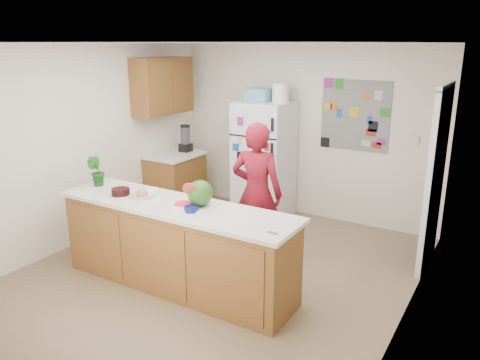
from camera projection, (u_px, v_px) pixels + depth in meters
The scene contains 26 objects.
floor at pixel (219, 272), 5.33m from camera, with size 4.00×4.50×0.02m, color brown.
wall_back at pixel (304, 132), 6.83m from camera, with size 4.00×0.02×2.50m, color beige.
wall_left at pixel (87, 144), 5.97m from camera, with size 0.02×4.50×2.50m, color beige.
wall_right at pixel (414, 195), 3.97m from camera, with size 0.02×4.50×2.50m, color beige.
ceiling at pixel (216, 41), 4.62m from camera, with size 4.00×4.50×0.02m, color white.
doorway at pixel (437, 180), 5.24m from camera, with size 0.03×0.85×2.04m, color black.
peninsula_base at pixel (176, 247), 4.89m from camera, with size 2.60×0.62×0.88m, color brown.
peninsula_top at pixel (175, 206), 4.76m from camera, with size 2.68×0.70×0.04m, color silver.
side_counter_base at pixel (176, 183), 7.15m from camera, with size 0.60×0.80×0.86m, color brown.
side_counter_top at pixel (175, 155), 7.02m from camera, with size 0.64×0.84×0.04m, color silver.
upper_cabinets at pixel (163, 86), 6.76m from camera, with size 0.35×1.00×0.80m, color brown.
refrigerator at pixel (264, 160), 6.85m from camera, with size 0.75×0.70×1.70m, color silver.
fridge_top_bin at pixel (259, 95), 6.64m from camera, with size 0.35×0.28×0.18m, color #5999B2.
photo_collage at pixel (355, 115), 6.35m from camera, with size 0.95×0.01×0.95m, color slate.
person at pixel (257, 194), 5.36m from camera, with size 0.61×0.40×1.67m, color maroon.
blender_appliance at pixel (185, 139), 7.11m from camera, with size 0.14×0.14×0.38m, color black.
cutting_board at pixel (194, 206), 4.70m from camera, with size 0.40×0.30×0.01m, color silver.
watermelon at pixel (200, 193), 4.64m from camera, with size 0.26×0.26×0.26m, color #17530E.
watermelon_slice at pixel (183, 204), 4.70m from camera, with size 0.17×0.17×0.02m, color #C9284B.
cherry_bowl at pixel (121, 192), 5.04m from camera, with size 0.20×0.20×0.07m, color black.
white_bowl at pixel (151, 192), 5.05m from camera, with size 0.17×0.17×0.06m, color white.
cobalt_bowl at pixel (191, 209), 4.55m from camera, with size 0.14×0.14×0.05m, color #0D155A.
plate at pixel (142, 196), 4.98m from camera, with size 0.26×0.26×0.02m, color beige.
paper_towel at pixel (183, 209), 4.59m from camera, with size 0.16×0.14×0.02m, color silver.
keys at pixel (272, 233), 4.02m from camera, with size 0.09×0.04×0.01m, color gray.
potted_plant at pixel (96, 171), 5.33m from camera, with size 0.19×0.15×0.34m, color #163C0C.
Camera 1 is at (2.69, -4.00, 2.50)m, focal length 35.00 mm.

